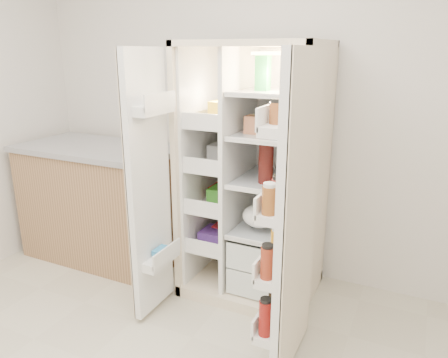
% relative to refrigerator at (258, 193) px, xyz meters
% --- Properties ---
extents(wall_back, '(4.00, 0.02, 2.70)m').
position_rel_refrigerator_xyz_m(wall_back, '(-0.13, 0.35, 0.60)').
color(wall_back, silver).
rests_on(wall_back, floor).
extents(refrigerator, '(0.92, 0.70, 1.80)m').
position_rel_refrigerator_xyz_m(refrigerator, '(0.00, 0.00, 0.00)').
color(refrigerator, beige).
rests_on(refrigerator, floor).
extents(freezer_door, '(0.15, 0.40, 1.72)m').
position_rel_refrigerator_xyz_m(freezer_door, '(-0.51, -0.60, 0.15)').
color(freezer_door, white).
rests_on(freezer_door, floor).
extents(fridge_door, '(0.17, 0.58, 1.72)m').
position_rel_refrigerator_xyz_m(fridge_door, '(0.47, -0.69, 0.12)').
color(fridge_door, white).
rests_on(fridge_door, floor).
extents(kitchen_counter, '(1.36, 0.72, 0.98)m').
position_rel_refrigerator_xyz_m(kitchen_counter, '(-1.37, -0.09, -0.25)').
color(kitchen_counter, '#9D764E').
rests_on(kitchen_counter, floor).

